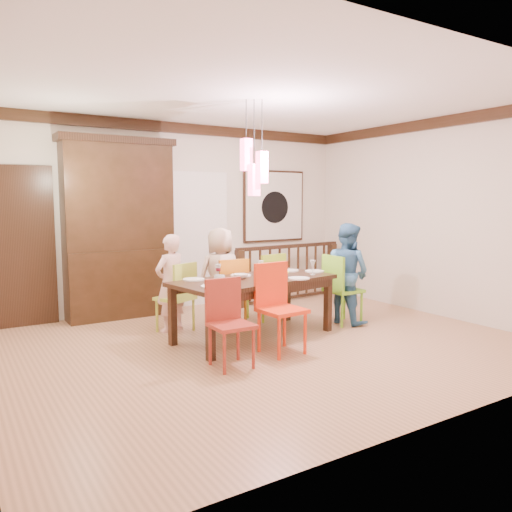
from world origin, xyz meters
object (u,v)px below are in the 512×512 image
dining_table (254,285)px  person_end_right (347,273)px  china_hutch (119,228)px  balustrade (289,271)px  chair_end_right (344,284)px  chair_far_left (175,292)px  person_far_mid (220,276)px  person_far_left (170,283)px

dining_table → person_end_right: size_ratio=1.55×
china_hutch → balustrade: (2.79, -0.35, -0.80)m
chair_end_right → chair_far_left: bearing=69.3°
chair_far_left → china_hutch: 1.48m
person_far_mid → balustrade: bearing=-150.9°
chair_far_left → person_far_left: size_ratio=0.72×
dining_table → china_hutch: bearing=109.1°
chair_far_left → person_far_left: bearing=-80.1°
person_far_mid → chair_far_left: bearing=8.9°
person_far_mid → chair_end_right: bearing=152.7°
dining_table → china_hutch: china_hutch is taller
chair_far_left → person_far_mid: (0.70, 0.06, 0.15)m
chair_far_left → person_far_left: (-0.04, 0.06, 0.11)m
chair_far_left → china_hutch: (-0.34, 1.21, 0.78)m
person_far_left → person_far_mid: 0.74m
person_end_right → person_far_left: bearing=57.7°
dining_table → chair_end_right: bearing=-10.3°
balustrade → person_end_right: 1.71m
dining_table → chair_far_left: size_ratio=2.37×
china_hutch → person_end_right: (2.56, -2.03, -0.60)m
person_far_left → chair_end_right: bearing=139.7°
chair_end_right → balustrade: same height
china_hutch → person_end_right: 3.33m
chair_far_left → chair_end_right: 2.31m
chair_far_left → china_hutch: bearing=-97.4°
person_far_left → person_end_right: 2.42m
chair_end_right → person_far_left: person_far_left is taller
dining_table → person_far_mid: size_ratio=1.61×
person_end_right → chair_end_right: bearing=90.7°
china_hutch → person_far_mid: 1.68m
balustrade → person_end_right: bearing=-101.6°
china_hutch → person_far_left: size_ratio=2.05×
chair_end_right → balustrade: 1.73m
chair_end_right → china_hutch: (-2.49, 2.05, 0.75)m
china_hutch → person_far_mid: china_hutch is taller
person_far_left → person_far_mid: bearing=161.8°
person_end_right → dining_table: bearing=78.0°
chair_far_left → person_far_mid: 0.72m
person_far_mid → dining_table: bearing=95.5°
chair_end_right → person_far_left: bearing=68.3°
dining_table → person_end_right: bearing=-9.7°
dining_table → person_far_left: 1.14m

